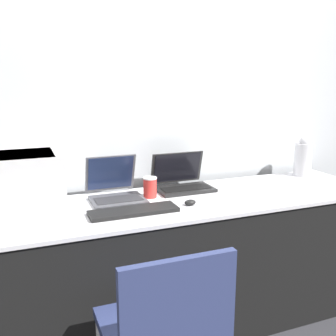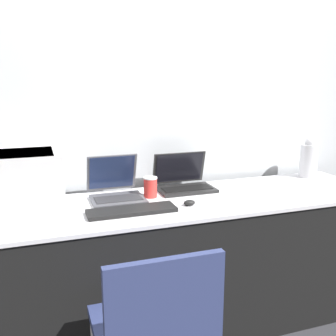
% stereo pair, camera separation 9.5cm
% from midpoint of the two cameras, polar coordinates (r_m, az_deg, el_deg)
% --- Properties ---
extents(wall_back, '(8.00, 0.05, 2.60)m').
position_cam_midpoint_polar(wall_back, '(2.50, 0.71, 10.17)').
color(wall_back, silver).
rests_on(wall_back, ground_plane).
extents(table, '(2.29, 0.63, 0.76)m').
position_cam_midpoint_polar(table, '(2.34, 4.20, -13.43)').
color(table, black).
rests_on(table, ground_plane).
extents(printer, '(0.39, 0.38, 0.31)m').
position_cam_midpoint_polar(printer, '(2.08, -19.22, -1.54)').
color(printer, silver).
rests_on(printer, table).
extents(laptop_left, '(0.29, 0.32, 0.23)m').
position_cam_midpoint_polar(laptop_left, '(2.21, -6.39, -3.10)').
color(laptop_left, '#4C4C51').
rests_on(laptop_left, table).
extents(laptop_right, '(0.33, 0.26, 0.21)m').
position_cam_midpoint_polar(laptop_right, '(2.38, 3.44, -1.93)').
color(laptop_right, black).
rests_on(laptop_right, table).
extents(external_keyboard, '(0.45, 0.13, 0.02)m').
position_cam_midpoint_polar(external_keyboard, '(1.98, -3.89, -6.20)').
color(external_keyboard, black).
rests_on(external_keyboard, table).
extents(coffee_cup, '(0.08, 0.08, 0.12)m').
position_cam_midpoint_polar(coffee_cup, '(2.22, -1.34, -2.79)').
color(coffee_cup, red).
rests_on(coffee_cup, table).
extents(mouse, '(0.06, 0.04, 0.03)m').
position_cam_midpoint_polar(mouse, '(2.09, 4.42, -5.07)').
color(mouse, black).
rests_on(mouse, table).
extents(metal_pitcher, '(0.12, 0.12, 0.27)m').
position_cam_midpoint_polar(metal_pitcher, '(2.83, 20.65, 1.17)').
color(metal_pitcher, silver).
rests_on(metal_pitcher, table).
extents(chair, '(0.40, 0.47, 0.87)m').
position_cam_midpoint_polar(chair, '(1.57, -0.25, -22.65)').
color(chair, navy).
rests_on(chair, ground_plane).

